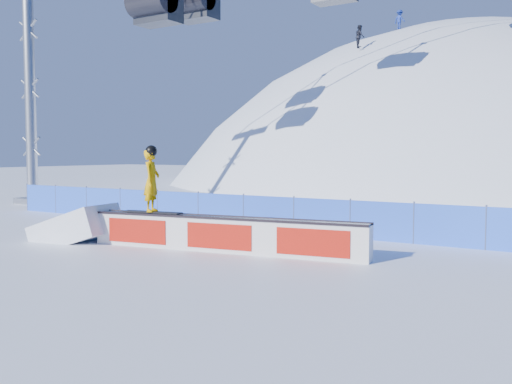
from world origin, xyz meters
The scene contains 7 objects.
ground centered at (0.00, 0.00, 0.00)m, with size 160.00×160.00×0.00m, color white.
snow_hill centered at (0.00, 42.00, -18.00)m, with size 64.00×64.00×64.00m.
safety_fence centered at (0.00, 4.50, 0.60)m, with size 22.05×0.05×1.30m.
rail_box centered at (3.04, 0.43, 0.48)m, with size 8.02×1.82×0.96m.
snow_ramp centered at (-1.92, -0.36, 0.00)m, with size 2.38×1.58×0.89m, color white, non-canonical shape.
snowboarder centered at (0.80, 0.07, 1.91)m, with size 1.87×0.77×1.93m.
distant_skiers centered at (1.15, 31.38, 11.88)m, with size 15.44×11.54×6.96m.
Camera 1 is at (11.96, -12.02, 2.69)m, focal length 40.00 mm.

